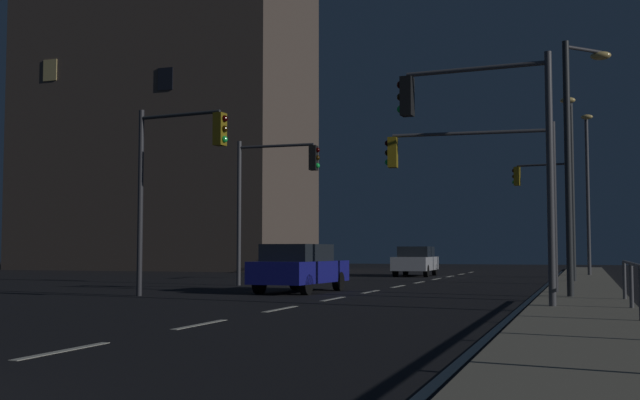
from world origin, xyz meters
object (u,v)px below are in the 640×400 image
object	(u,v)px
car	(300,267)
traffic_light_far_right	(475,171)
street_lamp_median	(574,142)
traffic_light_near_left	(176,164)
traffic_light_mid_right	(483,131)
traffic_light_far_left	(272,184)
street_lamp_corner	(588,180)
car_oncoming	(416,261)
traffic_light_mid_left	(546,195)
street_lamp_mid_block	(571,172)
building_distant	(168,63)

from	to	relation	value
car	traffic_light_far_right	xyz separation A→B (m)	(5.73, -0.12, 2.96)
street_lamp_median	traffic_light_near_left	bearing A→B (deg)	-171.11
car	street_lamp_median	size ratio (longest dim) A/B	0.65
traffic_light_mid_right	traffic_light_far_left	size ratio (longest dim) A/B	1.01
street_lamp_corner	car_oncoming	bearing A→B (deg)	-178.30
car	traffic_light_mid_left	distance (m)	18.08
car_oncoming	traffic_light_mid_right	xyz separation A→B (m)	(6.40, -22.94, 3.32)
traffic_light_far_right	traffic_light_far_left	distance (m)	9.30
traffic_light_far_left	street_lamp_mid_block	size ratio (longest dim) A/B	0.79
traffic_light_far_right	building_distant	world-z (taller)	building_distant
car_oncoming	street_lamp_corner	xyz separation A→B (m)	(8.77, 0.26, 4.07)
street_lamp_corner	building_distant	distance (m)	32.13
traffic_light_far_right	traffic_light_far_left	size ratio (longest dim) A/B	0.90
traffic_light_mid_left	traffic_light_near_left	bearing A→B (deg)	-115.87
car	street_lamp_corner	size ratio (longest dim) A/B	0.56
street_lamp_mid_block	car	bearing A→B (deg)	-134.75
traffic_light_far_left	building_distant	bearing A→B (deg)	128.20
car	traffic_light_mid_right	size ratio (longest dim) A/B	0.79
car_oncoming	traffic_light_mid_right	size ratio (longest dim) A/B	0.78
traffic_light_mid_right	street_lamp_median	xyz separation A→B (m)	(1.97, 4.01, 0.17)
car_oncoming	traffic_light_near_left	bearing A→B (deg)	-97.96
traffic_light_far_left	traffic_light_mid_left	xyz separation A→B (m)	(9.67, 12.34, 0.15)
street_lamp_corner	traffic_light_mid_right	bearing A→B (deg)	-95.82
car	traffic_light_near_left	xyz separation A→B (m)	(-2.61, -3.60, 3.10)
traffic_light_near_left	traffic_light_mid_right	bearing A→B (deg)	-13.59
street_lamp_mid_block	street_lamp_median	distance (m)	10.32
traffic_light_mid_right	traffic_light_mid_left	size ratio (longest dim) A/B	0.99
traffic_light_mid_right	street_lamp_corner	xyz separation A→B (m)	(2.36, 23.20, 0.75)
car_oncoming	traffic_light_far_left	bearing A→B (deg)	-102.47
street_lamp_mid_block	traffic_light_mid_left	bearing A→B (deg)	99.84
car_oncoming	street_lamp_median	size ratio (longest dim) A/B	0.64
car_oncoming	traffic_light_far_right	distance (m)	18.29
traffic_light_mid_right	street_lamp_corner	bearing A→B (deg)	84.18
car	traffic_light_far_left	distance (m)	5.71
car_oncoming	traffic_light_far_left	xyz separation A→B (m)	(-2.90, -13.11, 3.14)
traffic_light_far_left	street_lamp_corner	bearing A→B (deg)	48.89
car	building_distant	xyz separation A→B (m)	(-20.09, 26.19, 14.34)
car	car_oncoming	distance (m)	17.10
car_oncoming	street_lamp_mid_block	xyz separation A→B (m)	(8.13, -8.61, 3.68)
traffic_light_near_left	traffic_light_mid_left	distance (m)	22.14
traffic_light_near_left	traffic_light_mid_right	world-z (taller)	traffic_light_mid_right
street_lamp_median	traffic_light_far_right	bearing A→B (deg)	149.61
traffic_light_far_left	traffic_light_near_left	bearing A→B (deg)	-89.94
car	traffic_light_mid_right	world-z (taller)	traffic_light_mid_right
car	traffic_light_far_left	bearing A→B (deg)	123.28
building_distant	car	bearing A→B (deg)	-52.51
traffic_light_mid_left	building_distant	size ratio (longest dim) A/B	0.19
traffic_light_mid_right	building_distant	bearing A→B (deg)	129.89
traffic_light_near_left	street_lamp_corner	xyz separation A→B (m)	(11.66, 20.95, 0.97)
traffic_light_mid_left	traffic_light_far_right	bearing A→B (deg)	-94.59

